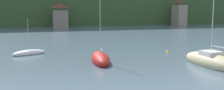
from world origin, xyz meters
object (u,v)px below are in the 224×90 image
sailboat_mid_5 (100,59)px  sailboat_far_9 (29,53)px  shore_building_westcentral (60,16)px  shore_building_central (179,13)px  sailboat_mid_2 (211,61)px  mooring_buoy_near (168,52)px

sailboat_mid_5 → sailboat_far_9: (-7.51, 6.96, -0.14)m
shore_building_westcentral → shore_building_central: shore_building_central is taller
sailboat_mid_2 → mooring_buoy_near: size_ratio=22.70×
sailboat_mid_5 → sailboat_mid_2: bearing=-109.1°
sailboat_far_9 → mooring_buoy_near: 17.84m
shore_building_westcentral → mooring_buoy_near: (9.75, -52.62, -3.78)m
shore_building_central → mooring_buoy_near: size_ratio=19.14×
shore_building_westcentral → sailboat_mid_5: 56.61m
mooring_buoy_near → sailboat_mid_5: bearing=-158.9°
shore_building_central → sailboat_far_9: bearing=-135.6°
mooring_buoy_near → shore_building_central: bearing=58.0°
sailboat_mid_5 → shore_building_westcentral: bearing=5.6°
shore_building_central → sailboat_mid_5: 70.94m
sailboat_far_9 → mooring_buoy_near: bearing=145.7°
shore_building_westcentral → shore_building_central: bearing=-0.2°
sailboat_far_9 → sailboat_mid_2: bearing=122.1°
shore_building_westcentral → sailboat_mid_5: size_ratio=1.03×
shore_building_central → sailboat_mid_2: sailboat_mid_2 is taller
shore_building_westcentral → sailboat_mid_5: bearing=-90.3°
sailboat_mid_2 → shore_building_central: bearing=-30.6°
shore_building_central → sailboat_mid_2: size_ratio=0.84×
sailboat_mid_5 → mooring_buoy_near: (10.06, 3.88, -0.34)m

